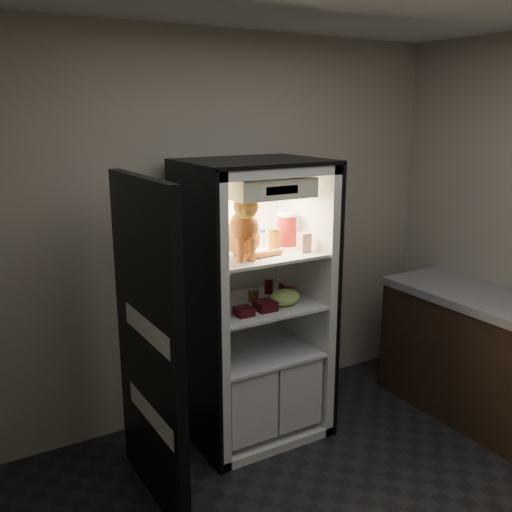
{
  "coord_description": "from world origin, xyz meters",
  "views": [
    {
      "loc": [
        -1.82,
        -1.75,
        2.16
      ],
      "look_at": [
        -0.0,
        1.32,
        1.26
      ],
      "focal_mm": 40.0,
      "sensor_mm": 36.0,
      "label": 1
    }
  ],
  "objects_px": {
    "soda_can_c": "(288,293)",
    "berry_box_left": "(244,311)",
    "berry_box_right": "(265,306)",
    "parmesan_shaker": "(240,236)",
    "refrigerator": "(251,321)",
    "cream_carton": "(304,242)",
    "pepper_jar": "(287,229)",
    "condiment_jar": "(253,295)",
    "soda_can_a": "(269,286)",
    "tabby_cat": "(243,231)",
    "grape_bag": "(285,297)",
    "salsa_jar": "(274,240)",
    "mayo_tub": "(259,238)",
    "soda_can_b": "(283,290)"
  },
  "relations": [
    {
      "from": "cream_carton",
      "to": "grape_bag",
      "type": "relative_size",
      "value": 0.57
    },
    {
      "from": "parmesan_shaker",
      "to": "salsa_jar",
      "type": "bearing_deg",
      "value": -35.07
    },
    {
      "from": "parmesan_shaker",
      "to": "soda_can_b",
      "type": "relative_size",
      "value": 1.6
    },
    {
      "from": "salsa_jar",
      "to": "soda_can_b",
      "type": "relative_size",
      "value": 1.28
    },
    {
      "from": "tabby_cat",
      "to": "berry_box_right",
      "type": "relative_size",
      "value": 3.62
    },
    {
      "from": "pepper_jar",
      "to": "berry_box_left",
      "type": "distance_m",
      "value": 0.66
    },
    {
      "from": "soda_can_a",
      "to": "berry_box_right",
      "type": "xyz_separation_m",
      "value": [
        -0.2,
        -0.28,
        -0.02
      ]
    },
    {
      "from": "berry_box_left",
      "to": "soda_can_c",
      "type": "bearing_deg",
      "value": 11.71
    },
    {
      "from": "pepper_jar",
      "to": "condiment_jar",
      "type": "xyz_separation_m",
      "value": [
        -0.26,
        -0.01,
        -0.41
      ]
    },
    {
      "from": "soda_can_a",
      "to": "soda_can_b",
      "type": "height_order",
      "value": "same"
    },
    {
      "from": "tabby_cat",
      "to": "condiment_jar",
      "type": "bearing_deg",
      "value": 59.36
    },
    {
      "from": "berry_box_left",
      "to": "pepper_jar",
      "type": "bearing_deg",
      "value": 24.68
    },
    {
      "from": "soda_can_c",
      "to": "berry_box_left",
      "type": "distance_m",
      "value": 0.39
    },
    {
      "from": "tabby_cat",
      "to": "soda_can_b",
      "type": "distance_m",
      "value": 0.59
    },
    {
      "from": "pepper_jar",
      "to": "soda_can_a",
      "type": "height_order",
      "value": "pepper_jar"
    },
    {
      "from": "parmesan_shaker",
      "to": "salsa_jar",
      "type": "distance_m",
      "value": 0.22
    },
    {
      "from": "mayo_tub",
      "to": "soda_can_b",
      "type": "distance_m",
      "value": 0.39
    },
    {
      "from": "mayo_tub",
      "to": "pepper_jar",
      "type": "height_order",
      "value": "pepper_jar"
    },
    {
      "from": "refrigerator",
      "to": "cream_carton",
      "type": "height_order",
      "value": "refrigerator"
    },
    {
      "from": "condiment_jar",
      "to": "berry_box_right",
      "type": "distance_m",
      "value": 0.18
    },
    {
      "from": "salsa_jar",
      "to": "berry_box_left",
      "type": "relative_size",
      "value": 1.33
    },
    {
      "from": "parmesan_shaker",
      "to": "mayo_tub",
      "type": "height_order",
      "value": "parmesan_shaker"
    },
    {
      "from": "refrigerator",
      "to": "condiment_jar",
      "type": "distance_m",
      "value": 0.2
    },
    {
      "from": "pepper_jar",
      "to": "mayo_tub",
      "type": "bearing_deg",
      "value": 159.81
    },
    {
      "from": "mayo_tub",
      "to": "salsa_jar",
      "type": "relative_size",
      "value": 0.85
    },
    {
      "from": "salsa_jar",
      "to": "soda_can_c",
      "type": "height_order",
      "value": "salsa_jar"
    },
    {
      "from": "berry_box_right",
      "to": "mayo_tub",
      "type": "bearing_deg",
      "value": 67.46
    },
    {
      "from": "refrigerator",
      "to": "soda_can_a",
      "type": "relative_size",
      "value": 17.19
    },
    {
      "from": "salsa_jar",
      "to": "grape_bag",
      "type": "bearing_deg",
      "value": -79.06
    },
    {
      "from": "parmesan_shaker",
      "to": "mayo_tub",
      "type": "relative_size",
      "value": 1.48
    },
    {
      "from": "salsa_jar",
      "to": "condiment_jar",
      "type": "relative_size",
      "value": 1.48
    },
    {
      "from": "parmesan_shaker",
      "to": "condiment_jar",
      "type": "xyz_separation_m",
      "value": [
        0.06,
        -0.07,
        -0.39
      ]
    },
    {
      "from": "refrigerator",
      "to": "grape_bag",
      "type": "distance_m",
      "value": 0.31
    },
    {
      "from": "mayo_tub",
      "to": "refrigerator",
      "type": "bearing_deg",
      "value": -153.81
    },
    {
      "from": "pepper_jar",
      "to": "soda_can_b",
      "type": "bearing_deg",
      "value": -147.3
    },
    {
      "from": "pepper_jar",
      "to": "soda_can_a",
      "type": "bearing_deg",
      "value": 132.55
    },
    {
      "from": "soda_can_b",
      "to": "tabby_cat",
      "type": "bearing_deg",
      "value": -166.11
    },
    {
      "from": "mayo_tub",
      "to": "condiment_jar",
      "type": "relative_size",
      "value": 1.26
    },
    {
      "from": "soda_can_c",
      "to": "berry_box_left",
      "type": "xyz_separation_m",
      "value": [
        -0.38,
        -0.08,
        -0.04
      ]
    },
    {
      "from": "pepper_jar",
      "to": "condiment_jar",
      "type": "height_order",
      "value": "pepper_jar"
    },
    {
      "from": "refrigerator",
      "to": "soda_can_c",
      "type": "xyz_separation_m",
      "value": [
        0.2,
        -0.15,
        0.21
      ]
    },
    {
      "from": "refrigerator",
      "to": "pepper_jar",
      "type": "xyz_separation_m",
      "value": [
        0.26,
        -0.02,
        0.61
      ]
    },
    {
      "from": "berry_box_left",
      "to": "tabby_cat",
      "type": "bearing_deg",
      "value": 61.54
    },
    {
      "from": "mayo_tub",
      "to": "soda_can_c",
      "type": "xyz_separation_m",
      "value": [
        0.11,
        -0.19,
        -0.35
      ]
    },
    {
      "from": "berry_box_right",
      "to": "parmesan_shaker",
      "type": "bearing_deg",
      "value": 99.71
    },
    {
      "from": "tabby_cat",
      "to": "berry_box_left",
      "type": "bearing_deg",
      "value": -97.85
    },
    {
      "from": "condiment_jar",
      "to": "grape_bag",
      "type": "xyz_separation_m",
      "value": [
        0.14,
        -0.16,
        0.01
      ]
    },
    {
      "from": "cream_carton",
      "to": "condiment_jar",
      "type": "relative_size",
      "value": 1.28
    },
    {
      "from": "pepper_jar",
      "to": "cream_carton",
      "type": "relative_size",
      "value": 1.8
    },
    {
      "from": "cream_carton",
      "to": "berry_box_left",
      "type": "bearing_deg",
      "value": -179.29
    }
  ]
}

